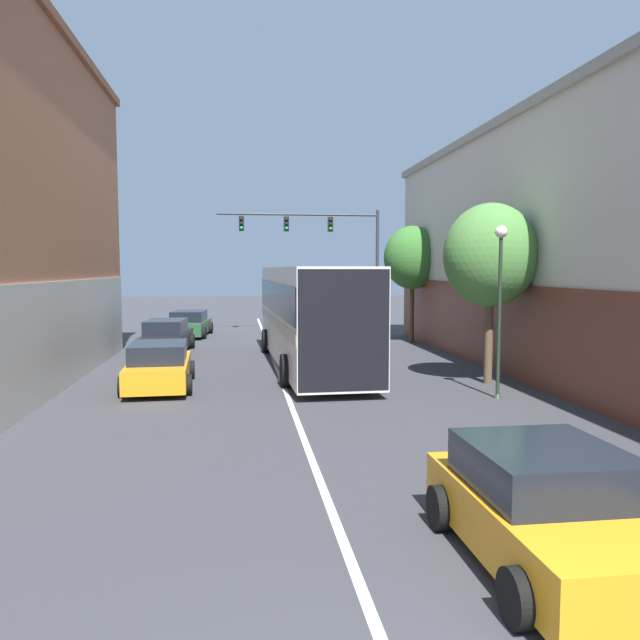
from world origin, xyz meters
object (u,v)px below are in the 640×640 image
object	(u,v)px
traffic_signal_gantry	(325,241)
street_tree_near	(490,256)
hatchback_foreground	(549,510)
street_lamp	(500,295)
street_tree_far	(412,258)
parked_car_left_mid	(167,337)
bus	(309,311)
parked_car_left_near	(190,324)
parked_car_left_far	(159,366)

from	to	relation	value
traffic_signal_gantry	street_tree_near	xyz separation A→B (m)	(2.86, -16.25, -1.18)
hatchback_foreground	street_lamp	bearing A→B (deg)	-20.30
hatchback_foreground	street_tree_far	distance (m)	23.04
street_lamp	street_tree_far	xyz separation A→B (m)	(1.24, 13.03, 1.23)
parked_car_left_mid	street_lamp	bearing A→B (deg)	-134.05
bus	street_tree_far	xyz separation A→B (m)	(5.73, 6.68, 2.05)
parked_car_left_near	traffic_signal_gantry	bearing A→B (deg)	-76.53
street_tree_near	street_tree_far	distance (m)	10.85
street_lamp	street_tree_near	distance (m)	2.54
bus	street_tree_far	world-z (taller)	street_tree_far
bus	hatchback_foreground	size ratio (longest dim) A/B	3.36
parked_car_left_near	street_tree_near	world-z (taller)	street_tree_near
parked_car_left_mid	street_lamp	world-z (taller)	street_lamp
parked_car_left_far	parked_car_left_near	bearing A→B (deg)	-1.65
street_tree_far	street_tree_near	bearing A→B (deg)	-93.22
bus	traffic_signal_gantry	distance (m)	12.70
street_lamp	street_tree_near	world-z (taller)	street_tree_near
street_tree_near	street_tree_far	xyz separation A→B (m)	(0.61, 10.83, 0.13)
bus	traffic_signal_gantry	xyz separation A→B (m)	(2.26, 12.10, 3.10)
street_tree_near	traffic_signal_gantry	bearing A→B (deg)	99.97
hatchback_foreground	bus	bearing A→B (deg)	3.73
bus	parked_car_left_far	bearing A→B (deg)	124.13
traffic_signal_gantry	hatchback_foreground	bearing A→B (deg)	-92.32
parked_car_left_mid	street_tree_near	xyz separation A→B (m)	(10.71, -8.41, 3.27)
hatchback_foreground	traffic_signal_gantry	size ratio (longest dim) A/B	0.42
hatchback_foreground	parked_car_left_near	world-z (taller)	hatchback_foreground
parked_car_left_near	street_tree_near	size ratio (longest dim) A/B	0.81
street_lamp	hatchback_foreground	bearing A→B (deg)	-109.85
parked_car_left_near	traffic_signal_gantry	size ratio (longest dim) A/B	0.50
parked_car_left_near	traffic_signal_gantry	distance (m)	8.74
bus	street_lamp	world-z (taller)	street_lamp
parked_car_left_far	parked_car_left_mid	bearing A→B (deg)	2.28
hatchback_foreground	parked_car_left_mid	bearing A→B (deg)	18.22
hatchback_foreground	traffic_signal_gantry	xyz separation A→B (m)	(1.12, 27.74, 4.46)
street_lamp	street_tree_near	xyz separation A→B (m)	(0.63, 2.20, 1.10)
parked_car_left_mid	hatchback_foreground	bearing A→B (deg)	-158.88
traffic_signal_gantry	street_lamp	bearing A→B (deg)	-83.12
parked_car_left_near	parked_car_left_far	world-z (taller)	parked_car_left_far
hatchback_foreground	parked_car_left_mid	xyz separation A→B (m)	(-6.73, 19.90, 0.02)
bus	street_tree_far	size ratio (longest dim) A/B	2.28
parked_car_left_near	street_tree_far	bearing A→B (deg)	-106.84
street_tree_near	parked_car_left_far	bearing A→B (deg)	176.77
traffic_signal_gantry	street_tree_far	bearing A→B (deg)	-57.42
street_lamp	parked_car_left_mid	bearing A→B (deg)	133.50
hatchback_foreground	street_lamp	world-z (taller)	street_lamp
traffic_signal_gantry	street_tree_near	bearing A→B (deg)	-80.03
parked_car_left_far	street_tree_near	distance (m)	10.59
bus	street_lamp	bearing A→B (deg)	-146.63
hatchback_foreground	traffic_signal_gantry	distance (m)	28.12
street_lamp	street_tree_near	size ratio (longest dim) A/B	0.85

